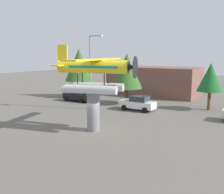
{
  "coord_description": "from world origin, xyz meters",
  "views": [
    {
      "loc": [
        13.1,
        -17.41,
        6.56
      ],
      "look_at": [
        0.0,
        3.0,
        2.56
      ],
      "focal_mm": 41.24,
      "sensor_mm": 36.0,
      "label": 1
    }
  ],
  "objects_px": {
    "display_pedestal": "(93,111)",
    "tree_east": "(127,71)",
    "car_near_black": "(78,95)",
    "tree_west": "(79,65)",
    "floatplane_monument": "(94,72)",
    "tree_center_back": "(210,77)",
    "storefront_building": "(154,81)",
    "car_mid_white": "(138,103)",
    "streetlight_primary": "(92,67)"
  },
  "relations": [
    {
      "from": "display_pedestal",
      "to": "tree_center_back",
      "type": "xyz_separation_m",
      "value": [
        6.53,
        14.32,
        2.21
      ]
    },
    {
      "from": "tree_center_back",
      "to": "storefront_building",
      "type": "bearing_deg",
      "value": 143.83
    },
    {
      "from": "floatplane_monument",
      "to": "streetlight_primary",
      "type": "bearing_deg",
      "value": 113.72
    },
    {
      "from": "streetlight_primary",
      "to": "car_near_black",
      "type": "bearing_deg",
      "value": 146.57
    },
    {
      "from": "display_pedestal",
      "to": "tree_east",
      "type": "distance_m",
      "value": 13.11
    },
    {
      "from": "streetlight_primary",
      "to": "storefront_building",
      "type": "height_order",
      "value": "streetlight_primary"
    },
    {
      "from": "storefront_building",
      "to": "tree_east",
      "type": "relative_size",
      "value": 2.14
    },
    {
      "from": "floatplane_monument",
      "to": "tree_west",
      "type": "relative_size",
      "value": 1.39
    },
    {
      "from": "car_near_black",
      "to": "floatplane_monument",
      "type": "bearing_deg",
      "value": 135.85
    },
    {
      "from": "storefront_building",
      "to": "tree_east",
      "type": "distance_m",
      "value": 9.93
    },
    {
      "from": "tree_west",
      "to": "car_near_black",
      "type": "bearing_deg",
      "value": -54.23
    },
    {
      "from": "tree_center_back",
      "to": "car_mid_white",
      "type": "bearing_deg",
      "value": -145.63
    },
    {
      "from": "storefront_building",
      "to": "display_pedestal",
      "type": "bearing_deg",
      "value": -79.79
    },
    {
      "from": "display_pedestal",
      "to": "storefront_building",
      "type": "xyz_separation_m",
      "value": [
        -3.96,
        22.0,
        0.58
      ]
    },
    {
      "from": "tree_west",
      "to": "tree_east",
      "type": "distance_m",
      "value": 9.11
    },
    {
      "from": "storefront_building",
      "to": "tree_west",
      "type": "relative_size",
      "value": 1.94
    },
    {
      "from": "display_pedestal",
      "to": "tree_east",
      "type": "relative_size",
      "value": 0.51
    },
    {
      "from": "tree_east",
      "to": "tree_center_back",
      "type": "height_order",
      "value": "tree_east"
    },
    {
      "from": "floatplane_monument",
      "to": "tree_center_back",
      "type": "xyz_separation_m",
      "value": [
        6.41,
        14.29,
        -1.17
      ]
    },
    {
      "from": "streetlight_primary",
      "to": "storefront_building",
      "type": "distance_m",
      "value": 15.28
    },
    {
      "from": "storefront_building",
      "to": "tree_west",
      "type": "bearing_deg",
      "value": -135.18
    },
    {
      "from": "tree_east",
      "to": "tree_west",
      "type": "bearing_deg",
      "value": 173.42
    },
    {
      "from": "car_mid_white",
      "to": "storefront_building",
      "type": "xyz_separation_m",
      "value": [
        -3.47,
        12.48,
        1.41
      ]
    },
    {
      "from": "storefront_building",
      "to": "tree_center_back",
      "type": "distance_m",
      "value": 13.11
    },
    {
      "from": "display_pedestal",
      "to": "tree_west",
      "type": "height_order",
      "value": "tree_west"
    },
    {
      "from": "car_mid_white",
      "to": "tree_east",
      "type": "bearing_deg",
      "value": -41.6
    },
    {
      "from": "car_mid_white",
      "to": "storefront_building",
      "type": "height_order",
      "value": "storefront_building"
    },
    {
      "from": "car_mid_white",
      "to": "streetlight_primary",
      "type": "height_order",
      "value": "streetlight_primary"
    },
    {
      "from": "display_pedestal",
      "to": "car_near_black",
      "type": "distance_m",
      "value": 14.82
    },
    {
      "from": "display_pedestal",
      "to": "tree_east",
      "type": "bearing_deg",
      "value": 106.46
    },
    {
      "from": "floatplane_monument",
      "to": "car_near_black",
      "type": "xyz_separation_m",
      "value": [
        -10.67,
        10.36,
        -4.21
      ]
    },
    {
      "from": "floatplane_monument",
      "to": "car_near_black",
      "type": "relative_size",
      "value": 2.46
    },
    {
      "from": "tree_center_back",
      "to": "display_pedestal",
      "type": "bearing_deg",
      "value": -114.52
    },
    {
      "from": "car_near_black",
      "to": "tree_west",
      "type": "height_order",
      "value": "tree_west"
    },
    {
      "from": "car_mid_white",
      "to": "display_pedestal",
      "type": "bearing_deg",
      "value": 92.97
    },
    {
      "from": "car_mid_white",
      "to": "streetlight_primary",
      "type": "relative_size",
      "value": 0.48
    },
    {
      "from": "display_pedestal",
      "to": "tree_center_back",
      "type": "height_order",
      "value": "tree_center_back"
    },
    {
      "from": "display_pedestal",
      "to": "car_mid_white",
      "type": "bearing_deg",
      "value": 92.97
    },
    {
      "from": "car_near_black",
      "to": "tree_center_back",
      "type": "relative_size",
      "value": 0.75
    },
    {
      "from": "car_near_black",
      "to": "tree_east",
      "type": "height_order",
      "value": "tree_east"
    },
    {
      "from": "car_mid_white",
      "to": "tree_west",
      "type": "bearing_deg",
      "value": -17.47
    },
    {
      "from": "streetlight_primary",
      "to": "floatplane_monument",
      "type": "bearing_deg",
      "value": -51.38
    },
    {
      "from": "streetlight_primary",
      "to": "car_mid_white",
      "type": "bearing_deg",
      "value": 26.38
    },
    {
      "from": "storefront_building",
      "to": "tree_west",
      "type": "xyz_separation_m",
      "value": [
        -8.71,
        -8.65,
        2.7
      ]
    },
    {
      "from": "display_pedestal",
      "to": "tree_east",
      "type": "height_order",
      "value": "tree_east"
    },
    {
      "from": "floatplane_monument",
      "to": "storefront_building",
      "type": "relative_size",
      "value": 0.72
    },
    {
      "from": "floatplane_monument",
      "to": "tree_center_back",
      "type": "bearing_deg",
      "value": 50.95
    },
    {
      "from": "car_mid_white",
      "to": "storefront_building",
      "type": "distance_m",
      "value": 13.03
    },
    {
      "from": "display_pedestal",
      "to": "streetlight_primary",
      "type": "bearing_deg",
      "value": 127.85
    },
    {
      "from": "floatplane_monument",
      "to": "tree_center_back",
      "type": "distance_m",
      "value": 15.71
    }
  ]
}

